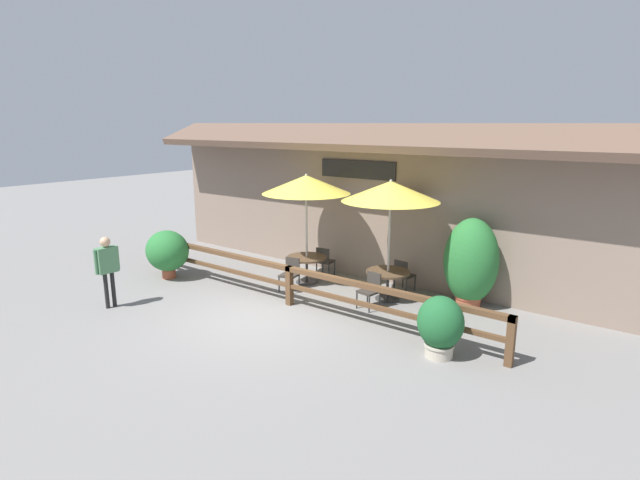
{
  "coord_description": "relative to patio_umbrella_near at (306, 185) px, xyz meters",
  "views": [
    {
      "loc": [
        7.36,
        -7.48,
        4.23
      ],
      "look_at": [
        0.47,
        1.63,
        1.54
      ],
      "focal_mm": 28.0,
      "sensor_mm": 36.0,
      "label": 1
    }
  ],
  "objects": [
    {
      "name": "potted_plant_entrance_palm",
      "position": [
        -3.33,
        -2.02,
        -1.9
      ],
      "size": [
        1.24,
        1.11,
        1.35
      ],
      "color": "#9E4C33",
      "rests_on": "ground"
    },
    {
      "name": "patio_umbrella_middle",
      "position": [
        2.41,
        0.14,
        0.0
      ],
      "size": [
        2.32,
        2.32,
        2.95
      ],
      "color": "#B7B2A8",
      "rests_on": "ground"
    },
    {
      "name": "building_facade",
      "position": [
        0.74,
        1.47,
        -0.5
      ],
      "size": [
        14.28,
        1.49,
        4.23
      ],
      "color": "gray",
      "rests_on": "ground"
    },
    {
      "name": "potted_plant_tall_tropical",
      "position": [
        4.71,
        -1.98,
        -2.05
      ],
      "size": [
        0.87,
        0.78,
        1.17
      ],
      "color": "#B7AD99",
      "rests_on": "ground"
    },
    {
      "name": "ground_plane",
      "position": [
        0.74,
        -2.64,
        -2.67
      ],
      "size": [
        60.0,
        60.0,
        0.0
      ],
      "primitive_type": "plane",
      "color": "slate"
    },
    {
      "name": "patio_railing",
      "position": [
        0.74,
        -1.59,
        -1.97
      ],
      "size": [
        10.4,
        0.14,
        0.95
      ],
      "color": "brown",
      "rests_on": "ground"
    },
    {
      "name": "pedestrian",
      "position": [
        -2.51,
        -4.25,
        -1.58
      ],
      "size": [
        0.23,
        0.59,
        1.7
      ],
      "rotation": [
        0.0,
        0.0,
        -1.62
      ],
      "color": "black",
      "rests_on": "ground"
    },
    {
      "name": "chair_middle_streetside",
      "position": [
        2.38,
        -0.61,
        -2.2
      ],
      "size": [
        0.48,
        0.48,
        0.84
      ],
      "rotation": [
        0.0,
        0.0,
        -0.16
      ],
      "color": "#332D28",
      "rests_on": "ground"
    },
    {
      "name": "dining_table_near",
      "position": [
        0.0,
        0.0,
        -2.09
      ],
      "size": [
        1.08,
        1.08,
        0.72
      ],
      "color": "#4C3826",
      "rests_on": "ground"
    },
    {
      "name": "potted_plant_broad_leaf",
      "position": [
        4.17,
        0.91,
        -1.6
      ],
      "size": [
        1.26,
        1.14,
        2.11
      ],
      "color": "#9E4C33",
      "rests_on": "ground"
    },
    {
      "name": "patio_umbrella_near",
      "position": [
        0.0,
        0.0,
        0.0
      ],
      "size": [
        2.32,
        2.32,
        2.95
      ],
      "color": "#B7B2A8",
      "rests_on": "ground"
    },
    {
      "name": "dining_table_middle",
      "position": [
        2.41,
        0.14,
        -2.09
      ],
      "size": [
        1.08,
        1.08,
        0.72
      ],
      "color": "#4C3826",
      "rests_on": "ground"
    },
    {
      "name": "chair_near_streetside",
      "position": [
        0.06,
        -0.75,
        -2.2
      ],
      "size": [
        0.49,
        0.49,
        0.84
      ],
      "rotation": [
        0.0,
        0.0,
        0.19
      ],
      "color": "#332D28",
      "rests_on": "ground"
    },
    {
      "name": "chair_middle_wallside",
      "position": [
        2.45,
        0.9,
        -2.2
      ],
      "size": [
        0.47,
        0.47,
        0.84
      ],
      "rotation": [
        0.0,
        0.0,
        3.0
      ],
      "color": "#332D28",
      "rests_on": "ground"
    },
    {
      "name": "chair_near_wallside",
      "position": [
        0.05,
        0.75,
        -2.2
      ],
      "size": [
        0.48,
        0.48,
        0.84
      ],
      "rotation": [
        0.0,
        0.0,
        3.31
      ],
      "color": "#332D28",
      "rests_on": "ground"
    }
  ]
}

